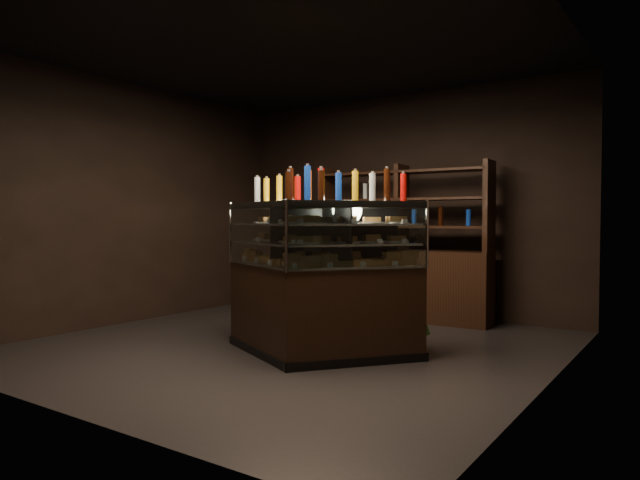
% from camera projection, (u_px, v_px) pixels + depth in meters
% --- Properties ---
extents(ground, '(5.00, 5.00, 0.00)m').
position_uv_depth(ground, '(292.00, 345.00, 5.84)').
color(ground, black).
rests_on(ground, ground).
extents(room_shell, '(5.02, 5.02, 3.01)m').
position_uv_depth(room_shell, '(292.00, 156.00, 5.78)').
color(room_shell, black).
rests_on(room_shell, ground).
extents(display_case, '(2.03, 1.47, 1.47)m').
position_uv_depth(display_case, '(316.00, 304.00, 5.40)').
color(display_case, black).
rests_on(display_case, ground).
extents(food_display, '(1.67, 1.05, 0.45)m').
position_uv_depth(food_display, '(316.00, 240.00, 5.37)').
color(food_display, gold).
rests_on(food_display, display_case).
extents(bottles_top, '(1.49, 0.91, 0.30)m').
position_uv_depth(bottles_top, '(316.00, 187.00, 5.36)').
color(bottles_top, black).
rests_on(bottles_top, display_case).
extents(potted_conifer, '(0.35, 0.35, 0.75)m').
position_uv_depth(potted_conifer, '(412.00, 307.00, 5.59)').
color(potted_conifer, black).
rests_on(potted_conifer, ground).
extents(back_shelving, '(2.33, 0.54, 2.00)m').
position_uv_depth(back_shelving, '(401.00, 272.00, 7.39)').
color(back_shelving, black).
rests_on(back_shelving, ground).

